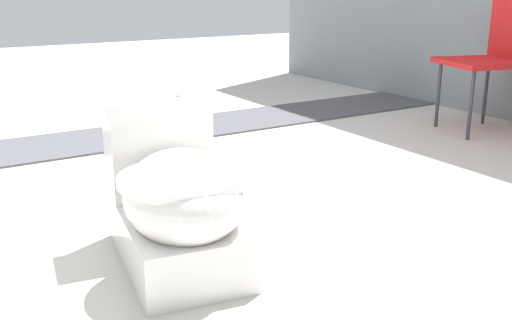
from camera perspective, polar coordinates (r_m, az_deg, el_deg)
The scene contains 4 objects.
ground_plane at distance 2.32m, azimuth -6.18°, elevation -5.79°, with size 14.00×14.00×0.00m, color beige.
gravel_strip at distance 3.70m, azimuth -8.47°, elevation 2.80°, with size 0.56×8.00×0.01m, color #4C4C51.
toilet at distance 1.91m, azimuth -7.64°, elevation -3.67°, with size 0.68×0.47×0.52m.
folding_chair_left at distance 3.88m, azimuth 22.12°, elevation 10.01°, with size 0.55×0.55×0.83m.
Camera 1 is at (1.94, -0.91, 0.88)m, focal length 42.00 mm.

